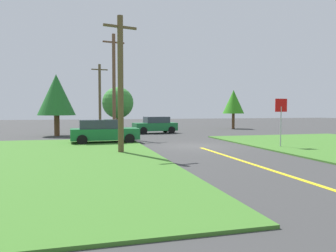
# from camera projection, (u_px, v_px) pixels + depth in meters

# --- Properties ---
(ground_plane) EXTENTS (120.00, 120.00, 0.00)m
(ground_plane) POSITION_uv_depth(u_px,v_px,m) (196.00, 146.00, 20.65)
(ground_plane) COLOR #383838
(grass_verge_left) EXTENTS (12.00, 20.00, 0.08)m
(grass_verge_left) POSITION_uv_depth(u_px,v_px,m) (29.00, 161.00, 14.43)
(grass_verge_left) COLOR #3C7127
(grass_verge_left) RESTS_ON ground
(lane_stripe_center) EXTENTS (0.20, 14.00, 0.01)m
(lane_stripe_center) POSITION_uv_depth(u_px,v_px,m) (263.00, 168.00, 12.92)
(lane_stripe_center) COLOR yellow
(lane_stripe_center) RESTS_ON ground
(stop_sign) EXTENTS (0.79, 0.07, 2.97)m
(stop_sign) POSITION_uv_depth(u_px,v_px,m) (281.00, 113.00, 19.65)
(stop_sign) COLOR #9EA0A8
(stop_sign) RESTS_ON ground
(parked_car_near_building) EXTENTS (4.64, 2.06, 1.62)m
(parked_car_near_building) POSITION_uv_depth(u_px,v_px,m) (103.00, 132.00, 22.33)
(parked_car_near_building) COLOR #196B33
(parked_car_near_building) RESTS_ON ground
(car_approaching_junction) EXTENTS (4.36, 2.32, 1.62)m
(car_approaching_junction) POSITION_uv_depth(u_px,v_px,m) (155.00, 125.00, 31.87)
(car_approaching_junction) COLOR #196B33
(car_approaching_junction) RESTS_ON ground
(utility_pole_near) EXTENTS (1.78, 0.53, 7.18)m
(utility_pole_near) POSITION_uv_depth(u_px,v_px,m) (121.00, 83.00, 17.03)
(utility_pole_near) COLOR brown
(utility_pole_near) RESTS_ON ground
(utility_pole_mid) EXTENTS (1.79, 0.46, 8.48)m
(utility_pole_mid) POSITION_uv_depth(u_px,v_px,m) (114.00, 84.00, 26.72)
(utility_pole_mid) COLOR brown
(utility_pole_mid) RESTS_ON ground
(utility_pole_far) EXTENTS (1.80, 0.32, 7.33)m
(utility_pole_far) POSITION_uv_depth(u_px,v_px,m) (100.00, 96.00, 36.17)
(utility_pole_far) COLOR brown
(utility_pole_far) RESTS_ON ground
(oak_tree_left) EXTENTS (2.58, 2.58, 4.69)m
(oak_tree_left) POSITION_uv_depth(u_px,v_px,m) (233.00, 102.00, 39.51)
(oak_tree_left) COLOR brown
(oak_tree_left) RESTS_ON ground
(pine_tree_center) EXTENTS (3.26, 3.26, 5.41)m
(pine_tree_center) POSITION_uv_depth(u_px,v_px,m) (56.00, 95.00, 28.50)
(pine_tree_center) COLOR brown
(pine_tree_center) RESTS_ON ground
(oak_tree_right) EXTENTS (3.79, 3.79, 5.05)m
(oak_tree_right) POSITION_uv_depth(u_px,v_px,m) (118.00, 103.00, 39.66)
(oak_tree_right) COLOR brown
(oak_tree_right) RESTS_ON ground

